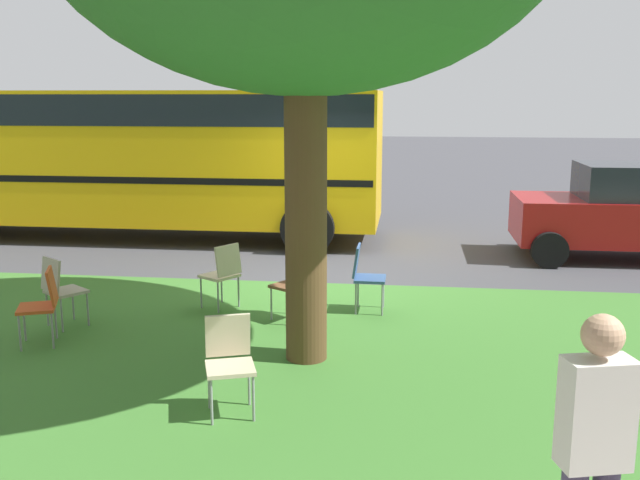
# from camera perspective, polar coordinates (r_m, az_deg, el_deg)

# --- Properties ---
(ground) EXTENTS (80.00, 80.00, 0.00)m
(ground) POSITION_cam_1_polar(r_m,az_deg,el_deg) (10.95, -0.34, -3.20)
(ground) COLOR #424247
(grass_verge) EXTENTS (48.00, 6.00, 0.01)m
(grass_verge) POSITION_cam_1_polar(r_m,az_deg,el_deg) (7.93, -3.42, -9.00)
(grass_verge) COLOR #3D752D
(grass_verge) RESTS_ON ground
(chair_0) EXTENTS (0.58, 0.58, 0.88)m
(chair_0) POSITION_cam_1_polar(r_m,az_deg,el_deg) (9.15, -20.17, -3.52)
(chair_0) COLOR #ADA393
(chair_0) RESTS_ON ground
(chair_1) EXTENTS (0.58, 0.57, 0.88)m
(chair_1) POSITION_cam_1_polar(r_m,az_deg,el_deg) (9.43, -7.81, -2.47)
(chair_1) COLOR beige
(chair_1) RESTS_ON ground
(chair_2) EXTENTS (0.43, 0.42, 0.88)m
(chair_2) POSITION_cam_1_polar(r_m,az_deg,el_deg) (9.27, 3.61, -2.64)
(chair_2) COLOR #335184
(chair_2) RESTS_ON ground
(chair_3) EXTENTS (0.57, 0.58, 0.88)m
(chair_3) POSITION_cam_1_polar(r_m,az_deg,el_deg) (8.95, -2.04, -3.14)
(chair_3) COLOR brown
(chair_3) RESTS_ON ground
(chair_4) EXTENTS (0.53, 0.53, 0.88)m
(chair_4) POSITION_cam_1_polar(r_m,az_deg,el_deg) (6.40, -7.31, -9.28)
(chair_4) COLOR beige
(chair_4) RESTS_ON ground
(chair_5) EXTENTS (0.54, 0.54, 0.88)m
(chair_5) POSITION_cam_1_polar(r_m,az_deg,el_deg) (8.60, -21.38, -4.56)
(chair_5) COLOR #C64C1E
(chair_5) RESTS_ON ground
(parked_car) EXTENTS (3.70, 1.92, 1.65)m
(parked_car) POSITION_cam_1_polar(r_m,az_deg,el_deg) (13.29, 23.54, 2.13)
(parked_car) COLOR maroon
(parked_car) RESTS_ON ground
(school_bus) EXTENTS (10.40, 2.80, 2.88)m
(school_bus) POSITION_cam_1_polar(r_m,az_deg,el_deg) (14.72, -16.02, 7.08)
(school_bus) COLOR yellow
(school_bus) RESTS_ON ground
(pedestrian_0) EXTENTS (0.40, 0.29, 1.69)m
(pedestrian_0) POSITION_cam_1_polar(r_m,az_deg,el_deg) (4.17, 21.10, -15.67)
(pedestrian_0) COLOR #3F3851
(pedestrian_0) RESTS_ON ground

